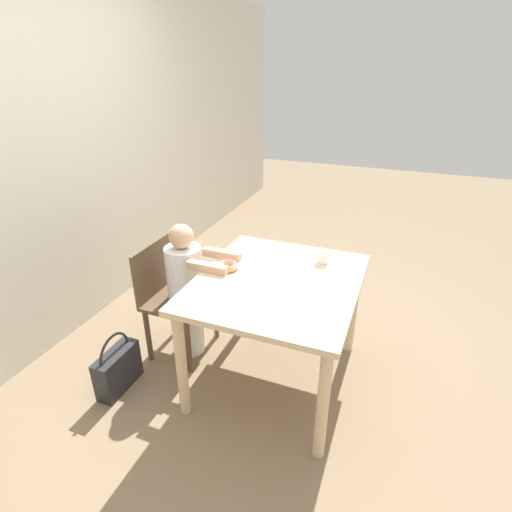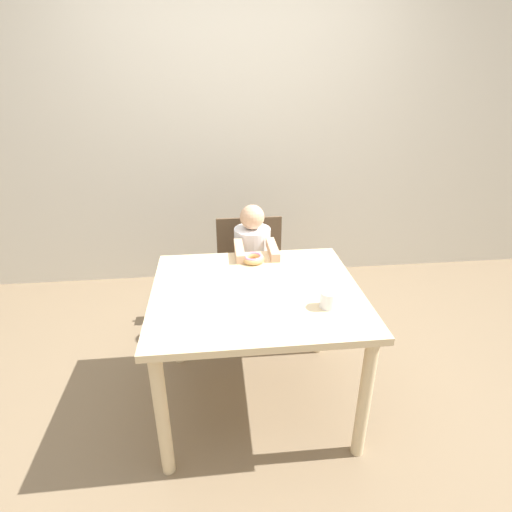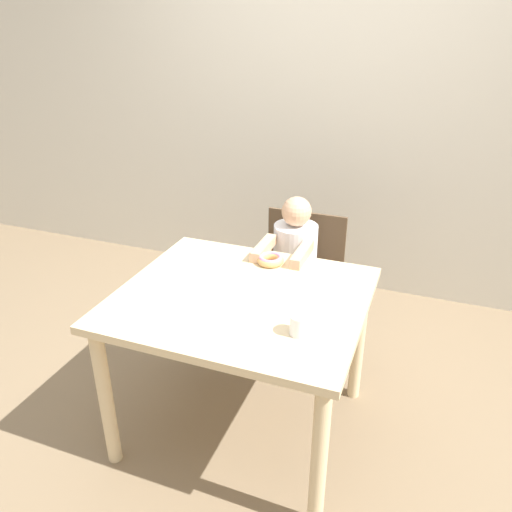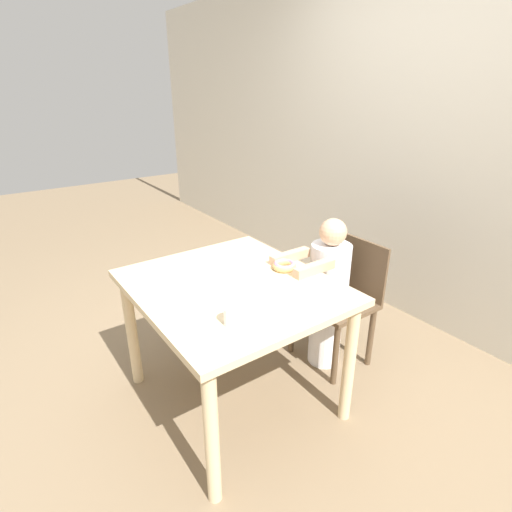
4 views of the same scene
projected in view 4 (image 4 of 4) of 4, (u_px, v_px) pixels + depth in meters
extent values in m
plane|color=#7A664C|center=(235.00, 397.00, 2.25)|extent=(12.00, 12.00, 0.00)
cube|color=silver|center=(436.00, 147.00, 2.61)|extent=(8.00, 0.05, 2.50)
cube|color=beige|center=(232.00, 287.00, 1.98)|extent=(1.03, 0.90, 0.03)
cylinder|color=beige|center=(132.00, 332.00, 2.25)|extent=(0.06, 0.06, 0.68)
cylinder|color=beige|center=(212.00, 438.00, 1.57)|extent=(0.06, 0.06, 0.68)
cylinder|color=beige|center=(247.00, 293.00, 2.67)|extent=(0.06, 0.06, 0.68)
cylinder|color=beige|center=(349.00, 364.00, 1.99)|extent=(0.06, 0.06, 0.68)
cube|color=brown|center=(333.00, 301.00, 2.42)|extent=(0.45, 0.37, 0.03)
cube|color=brown|center=(356.00, 265.00, 2.44)|extent=(0.45, 0.02, 0.36)
cylinder|color=brown|center=(292.00, 325.00, 2.57)|extent=(0.04, 0.04, 0.40)
cylinder|color=brown|center=(336.00, 355.00, 2.28)|extent=(0.04, 0.04, 0.40)
cylinder|color=brown|center=(326.00, 310.00, 2.73)|extent=(0.04, 0.04, 0.40)
cylinder|color=brown|center=(371.00, 337.00, 2.44)|extent=(0.04, 0.04, 0.40)
cylinder|color=white|center=(325.00, 331.00, 2.48)|extent=(0.20, 0.20, 0.43)
cylinder|color=white|center=(330.00, 274.00, 2.32)|extent=(0.23, 0.23, 0.36)
sphere|color=tan|center=(333.00, 232.00, 2.22)|extent=(0.15, 0.15, 0.15)
cube|color=tan|center=(290.00, 256.00, 2.22)|extent=(0.05, 0.26, 0.05)
cube|color=tan|center=(314.00, 268.00, 2.08)|extent=(0.05, 0.26, 0.05)
torus|color=tan|center=(284.00, 266.00, 2.12)|extent=(0.13, 0.13, 0.03)
torus|color=pink|center=(284.00, 264.00, 2.12)|extent=(0.11, 0.11, 0.02)
cube|color=white|center=(246.00, 284.00, 1.96)|extent=(0.37, 0.37, 0.00)
cube|color=#232328|center=(301.00, 301.00, 2.99)|extent=(0.31, 0.11, 0.27)
torus|color=#232328|center=(302.00, 285.00, 2.94)|extent=(0.25, 0.02, 0.25)
cylinder|color=white|center=(233.00, 316.00, 1.62)|extent=(0.08, 0.08, 0.08)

